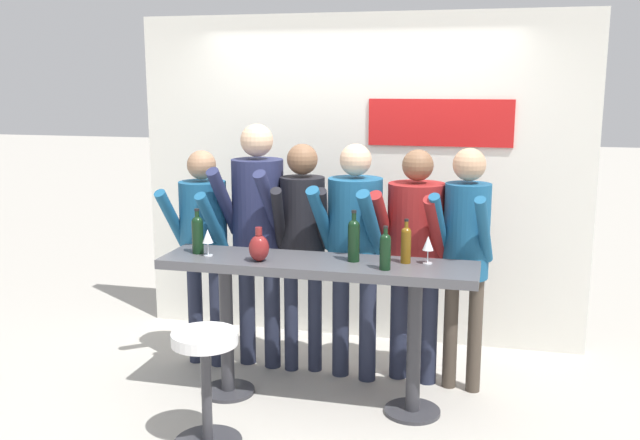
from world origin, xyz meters
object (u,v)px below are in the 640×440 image
Objects in this scene: person_center at (354,237)px; wine_bottle_3 at (198,233)px; bar_stool at (206,371)px; decorative_vase at (259,248)px; person_center_right at (415,242)px; person_left at (257,219)px; wine_glass_0 at (208,237)px; wine_glass_1 at (428,244)px; wine_bottle_2 at (406,243)px; tasting_table at (317,289)px; person_far_left at (203,234)px; person_center_left at (303,232)px; wine_bottle_1 at (385,250)px; person_right at (466,241)px; wine_bottle_0 at (354,238)px.

person_center is 5.59× the size of wine_bottle_3.
bar_stool is 0.85m from decorative_vase.
person_center_right is 1.48m from wine_bottle_3.
person_left is 0.58m from wine_glass_0.
wine_glass_1 is at bearing -11.31° from person_left.
wine_bottle_2 is 1.28× the size of decorative_vase.
person_center is (0.64, 1.15, 0.58)m from bar_stool.
tasting_table is 9.23× the size of decorative_vase.
person_far_left is 0.97× the size of person_center_left.
person_left is 1.21m from wine_bottle_1.
person_right reaches higher than person_center_right.
person_center_left is at bearing 78.65° from decorative_vase.
person_center_left is (0.34, -0.02, -0.07)m from person_left.
wine_bottle_1 is (0.69, -0.61, 0.05)m from person_center_left.
person_center is 5.10× the size of wine_bottle_0.
person_left is at bearing -167.87° from person_center_right.
wine_bottle_2 is (-0.35, -0.37, 0.05)m from person_right.
wine_bottle_3 reaches higher than bar_stool.
person_left is 0.66m from decorative_vase.
tasting_table is 0.41m from wine_bottle_0.
person_center_right is (1.05, 1.21, 0.55)m from bar_stool.
person_center is (0.15, 0.46, 0.25)m from tasting_table.
wine_bottle_2 reaches higher than wine_bottle_1.
person_left is at bearing 109.74° from decorative_vase.
person_center_left is 0.66m from wine_bottle_0.
wine_bottle_1 is (0.30, -0.57, 0.06)m from person_center.
wine_glass_0 is (-1.29, -0.57, 0.09)m from person_center_right.
bar_stool is at bearing -78.64° from person_left.
bar_stool is 1.01m from wine_bottle_3.
wine_bottle_1 reaches higher than decorative_vase.
person_center is at bearing 146.13° from wine_glass_1.
decorative_vase is at bearing 179.25° from wine_bottle_1.
person_center_left is at bearing 115.22° from tasting_table.
wine_bottle_2 is at bearing 36.48° from bar_stool.
person_right is 7.59× the size of decorative_vase.
wine_bottle_0 reaches higher than wine_bottle_1.
person_center is at bearing -159.55° from person_center_right.
bar_stool is at bearing -119.02° from person_center_right.
person_center_left is 0.90m from wine_bottle_2.
wine_bottle_1 is (0.23, -0.15, -0.03)m from wine_bottle_0.
person_right is (1.14, -0.05, 0.01)m from person_center_left.
tasting_table is 0.88m from wine_bottle_3.
person_far_left is at bearing -162.93° from person_left.
wine_bottle_0 is at bearing -68.09° from person_center.
wine_glass_0 is at bearing -142.32° from person_center_left.
wine_bottle_0 is at bearing 13.73° from decorative_vase.
person_center_right is (0.56, 0.52, 0.23)m from tasting_table.
wine_glass_0 is (-0.24, 0.64, 0.64)m from bar_stool.
person_center is (0.38, -0.04, -0.01)m from person_center_left.
person_center_left is 6.16× the size of wine_bottle_1.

